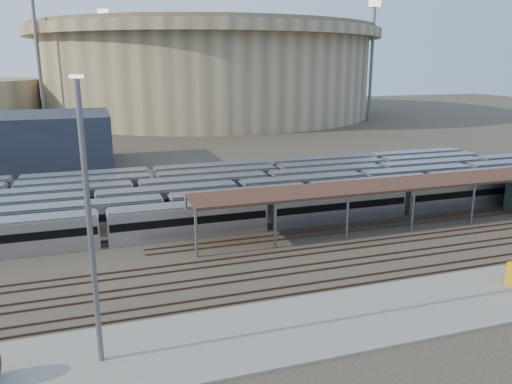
{
  "coord_description": "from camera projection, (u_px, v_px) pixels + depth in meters",
  "views": [
    {
      "loc": [
        -17.12,
        -45.98,
        19.48
      ],
      "look_at": [
        1.91,
        12.0,
        3.42
      ],
      "focal_mm": 35.0,
      "sensor_mm": 36.0,
      "label": 1
    }
  ],
  "objects": [
    {
      "name": "stadium",
      "position": [
        207.0,
        69.0,
        184.36
      ],
      "size": [
        124.0,
        124.0,
        32.5
      ],
      "color": "tan",
      "rests_on": "ground"
    },
    {
      "name": "yard_light_pole",
      "position": [
        90.0,
        227.0,
        30.84
      ],
      "size": [
        0.81,
        0.36,
        18.52
      ],
      "color": "slate",
      "rests_on": "apron"
    },
    {
      "name": "inspection_shed",
      "position": [
        431.0,
        183.0,
        61.41
      ],
      "size": [
        60.3,
        6.0,
        5.3
      ],
      "color": "slate",
      "rests_on": "ground"
    },
    {
      "name": "ground",
      "position": [
        274.0,
        252.0,
        52.37
      ],
      "size": [
        420.0,
        420.0,
        0.0
      ],
      "primitive_type": "plane",
      "color": "#383026",
      "rests_on": "ground"
    },
    {
      "name": "subway_trains",
      "position": [
        206.0,
        195.0,
        67.97
      ],
      "size": [
        127.98,
        23.9,
        3.6
      ],
      "color": "#ABAAAF",
      "rests_on": "ground"
    },
    {
      "name": "floodlight_2",
      "position": [
        372.0,
        57.0,
        160.11
      ],
      "size": [
        4.0,
        1.0,
        38.4
      ],
      "color": "slate",
      "rests_on": "ground"
    },
    {
      "name": "empty_tracks",
      "position": [
        292.0,
        270.0,
        47.75
      ],
      "size": [
        170.0,
        9.62,
        0.18
      ],
      "color": "#4C3323",
      "rests_on": "ground"
    },
    {
      "name": "apron",
      "position": [
        281.0,
        330.0,
        37.05
      ],
      "size": [
        50.0,
        9.0,
        0.2
      ],
      "primitive_type": "cube",
      "color": "gray",
      "rests_on": "ground"
    },
    {
      "name": "floodlight_3",
      "position": [
        106.0,
        58.0,
        191.12
      ],
      "size": [
        4.0,
        1.0,
        38.4
      ],
      "color": "slate",
      "rests_on": "ground"
    },
    {
      "name": "floodlight_0",
      "position": [
        38.0,
        57.0,
        139.14
      ],
      "size": [
        4.0,
        1.0,
        38.4
      ],
      "color": "slate",
      "rests_on": "ground"
    }
  ]
}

